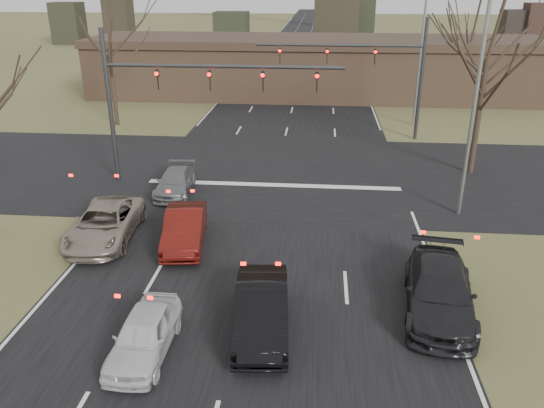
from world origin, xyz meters
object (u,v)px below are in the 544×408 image
Objects in this scene: mast_arm_near at (170,88)px; streetlight_right_far at (419,49)px; car_grey_ahead at (175,182)px; building at (317,66)px; car_charcoal_sedan at (439,291)px; streetlight_right_near at (472,95)px; car_red_ahead at (185,228)px; mast_arm_far at (379,64)px; car_silver_suv at (105,223)px; car_black_hatch at (262,309)px; car_white_sedan at (144,334)px.

mast_arm_near is 1.21× the size of streetlight_right_far.
streetlight_right_far is 21.63m from car_grey_ahead.
streetlight_right_far is at bearing 43.89° from mast_arm_near.
building is 36.51m from car_charcoal_sedan.
car_red_ahead is at bearing -160.55° from streetlight_right_near.
mast_arm_far is at bearing 41.22° from mast_arm_near.
mast_arm_near reaches higher than car_silver_suv.
car_charcoal_sedan is (0.26, -21.19, -4.25)m from mast_arm_far.
car_black_hatch is at bearing -42.36° from car_silver_suv.
streetlight_right_near reaches higher than mast_arm_far.
car_charcoal_sedan is (11.67, -11.19, -4.31)m from mast_arm_near.
streetlight_right_near is at bearing -12.05° from mast_arm_near.
car_charcoal_sedan is at bearing -21.98° from car_silver_suv.
mast_arm_near is at bearing 143.90° from car_charcoal_sedan.
building is at bearing 104.69° from car_charcoal_sedan.
streetlight_right_near is 13.45m from car_red_ahead.
car_charcoal_sedan reaches higher than car_black_hatch.
mast_arm_far is 26.02m from car_white_sedan.
car_grey_ahead is (-6.89, -26.52, -2.07)m from building.
car_grey_ahead is (-5.68, 11.22, -0.15)m from car_black_hatch.
car_grey_ahead is (-2.41, 12.63, -0.04)m from car_white_sedan.
streetlight_right_near reaches higher than car_black_hatch.
mast_arm_near is at bearing 167.95° from streetlight_right_near.
building is 28.97m from streetlight_right_near.
car_black_hatch is 12.57m from car_grey_ahead.
building reaches higher than car_red_ahead.
car_red_ahead is (3.45, -0.16, 0.00)m from car_silver_suv.
mast_arm_near is 2.93× the size of car_grey_ahead.
streetlight_right_far is 2.27× the size of car_red_ahead.
car_black_hatch is at bearing -63.71° from car_red_ahead.
mast_arm_near is 2.32× the size of car_silver_suv.
car_grey_ahead is at bearing -133.89° from mast_arm_far.
car_white_sedan is (-8.67, -24.14, -4.38)m from mast_arm_far.
car_red_ahead is at bearing -120.20° from streetlight_right_far.
mast_arm_near is 2.75× the size of car_red_ahead.
building is at bearing 83.96° from car_white_sedan.
mast_arm_near is 2.29× the size of car_charcoal_sedan.
car_grey_ahead is (1.55, 5.50, -0.13)m from car_silver_suv.
streetlight_right_far reaches higher than car_white_sedan.
streetlight_right_near reaches higher than car_silver_suv.
streetlight_right_far is at bearing 51.86° from car_red_ahead.
car_red_ahead is at bearing -74.67° from car_grey_ahead.
car_grey_ahead is at bearing 111.93° from car_black_hatch.
streetlight_right_far is 28.48m from car_black_hatch.
mast_arm_far reaches higher than car_black_hatch.
mast_arm_near is 15.17m from mast_arm_far.
streetlight_right_far is 2.19× the size of car_black_hatch.
car_charcoal_sedan is (12.89, -4.17, 0.04)m from car_silver_suv.
mast_arm_far is at bearing 98.39° from car_charcoal_sedan.
building is at bearing 103.69° from streetlight_right_near.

